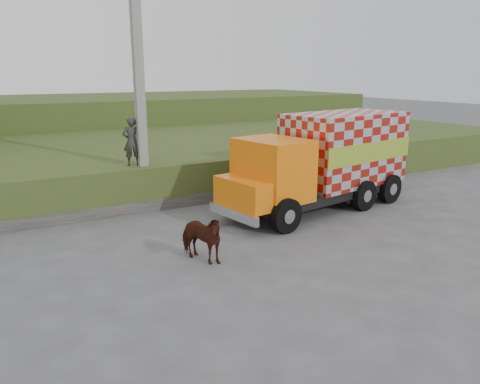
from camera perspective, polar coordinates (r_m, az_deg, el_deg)
ground at (r=13.05m, az=-0.75°, el=-6.22°), size 120.00×120.00×0.00m
embankment at (r=21.87m, az=-13.55°, el=3.86°), size 40.00×12.00×1.50m
embankment_far at (r=33.37m, az=-19.53°, el=8.25°), size 40.00×12.00×3.00m
retaining_strip at (r=16.02m, az=-14.41°, el=-2.00°), size 16.00×0.50×0.40m
utility_pole at (r=16.07m, az=-12.17°, el=12.22°), size 1.20×0.30×8.00m
cargo_truck at (r=16.32m, az=10.34°, el=3.81°), size 7.52×3.50×3.23m
cow at (r=11.66m, az=-4.89°, el=-5.56°), size 1.20×1.63×1.26m
pedestrian at (r=16.33m, az=-13.06°, el=6.02°), size 0.67×0.51×1.65m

